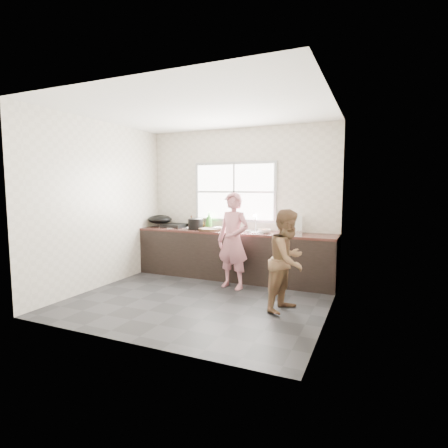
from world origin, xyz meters
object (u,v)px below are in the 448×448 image
at_px(plate_food, 193,228).
at_px(bottle_brown_tall, 191,222).
at_px(glass_jar, 194,225).
at_px(dish_rack, 290,224).
at_px(person_side, 288,260).
at_px(bowl_held, 247,231).
at_px(woman, 233,244).
at_px(pot_lid_right, 172,227).
at_px(bottle_brown_short, 201,223).
at_px(bowl_crabs, 264,232).
at_px(black_pot, 196,224).
at_px(pot_lid_left, 186,228).
at_px(bowl_mince, 219,229).
at_px(burner, 175,225).
at_px(wok, 160,219).
at_px(bottle_green, 209,220).
at_px(cutting_board, 210,229).

relative_size(plate_food, bottle_brown_tall, 1.14).
bearing_deg(glass_jar, dish_rack, 1.49).
relative_size(person_side, dish_rack, 3.38).
height_order(bowl_held, plate_food, bowl_held).
bearing_deg(woman, pot_lid_right, 171.72).
height_order(bottle_brown_short, dish_rack, dish_rack).
relative_size(bowl_crabs, glass_jar, 1.61).
bearing_deg(plate_food, black_pot, -43.47).
relative_size(black_pot, dish_rack, 0.69).
bearing_deg(pot_lid_left, bowl_mince, -5.83).
xyz_separation_m(bottle_brown_short, burner, (-0.53, -0.10, -0.05)).
bearing_deg(dish_rack, bowl_mince, 174.59).
bearing_deg(person_side, bowl_held, 56.39).
bearing_deg(bottle_brown_tall, bowl_crabs, -10.70).
height_order(wok, dish_rack, dish_rack).
distance_m(bowl_crabs, bottle_brown_short, 1.38).
bearing_deg(bowl_crabs, wok, 176.66).
distance_m(black_pot, glass_jar, 0.22).
relative_size(bowl_held, burner, 0.42).
distance_m(glass_jar, burner, 0.42).
height_order(plate_food, glass_jar, glass_jar).
height_order(glass_jar, pot_lid_right, glass_jar).
bearing_deg(dish_rack, pot_lid_right, 170.75).
relative_size(plate_food, wok, 0.52).
bearing_deg(bottle_green, bowl_crabs, -10.64).
height_order(person_side, plate_food, person_side).
bearing_deg(bottle_green, bottle_brown_tall, 169.15).
bearing_deg(plate_food, cutting_board, -21.74).
xyz_separation_m(person_side, dish_rack, (-0.31, 1.41, 0.34)).
xyz_separation_m(woman, person_side, (1.05, -0.68, -0.05)).
bearing_deg(bottle_green, wok, -175.12).
height_order(bottle_brown_tall, wok, wok).
relative_size(bottle_brown_tall, dish_rack, 0.53).
height_order(bottle_brown_short, pot_lid_left, bottle_brown_short).
bearing_deg(dish_rack, bottle_green, 167.10).
xyz_separation_m(bowl_crabs, wok, (-2.18, 0.13, 0.12)).
relative_size(bowl_crabs, pot_lid_left, 0.72).
bearing_deg(pot_lid_right, bottle_brown_tall, 39.21).
bearing_deg(cutting_board, bowl_mince, 34.61).
height_order(woman, bottle_brown_tall, woman).
height_order(cutting_board, glass_jar, glass_jar).
bearing_deg(plate_food, person_side, -31.38).
height_order(bowl_mince, pot_lid_left, bowl_mince).
bearing_deg(glass_jar, wok, -174.51).
bearing_deg(bottle_green, person_side, -36.99).
bearing_deg(dish_rack, person_side, -91.70).
bearing_deg(person_side, glass_jar, 72.23).
bearing_deg(woman, burner, 167.69).
distance_m(bottle_brown_tall, dish_rack, 1.95).
height_order(bottle_green, pot_lid_left, bottle_green).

